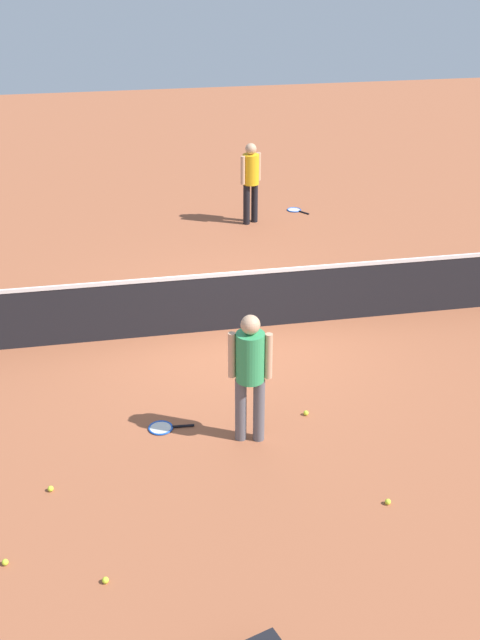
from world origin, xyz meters
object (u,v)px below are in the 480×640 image
Objects in this scene: tennis_ball_near_player at (105,580)px; tennis_ball_stray_left at (306,413)px; player_near_side at (250,368)px; tennis_ball_midcourt at (388,502)px; tennis_ball_baseline at (5,562)px; tennis_racket_far_player at (295,210)px; player_far_side at (251,176)px; tennis_racket_near_player at (163,428)px; tennis_ball_by_net at (51,489)px.

tennis_ball_near_player is 1.00× the size of tennis_ball_stray_left.
tennis_ball_near_player is at bearing -131.90° from player_near_side.
tennis_ball_midcourt and tennis_ball_baseline have the same top height.
player_near_side is 2.96× the size of tennis_racket_far_player.
player_near_side is 25.76× the size of tennis_ball_near_player.
tennis_ball_midcourt is at bearing -50.00° from player_near_side.
player_far_side reaches higher than tennis_racket_far_player.
tennis_racket_near_player is 8.97× the size of tennis_ball_near_player.
tennis_ball_baseline is 1.00× the size of tennis_ball_stray_left.
tennis_ball_near_player and tennis_ball_midcourt have the same top height.
tennis_ball_near_player reaches higher than tennis_racket_near_player.
player_far_side is 1.61m from tennis_racket_far_player.
player_far_side is 7.35m from tennis_ball_stray_left.
tennis_ball_by_net is at bearing 68.69° from tennis_ball_baseline.
tennis_ball_near_player is 1.00× the size of tennis_ball_midcourt.
player_far_side is at bearing 78.35° from player_near_side.
tennis_ball_by_net is (-0.55, 1.49, 0.00)m from tennis_ball_near_player.
tennis_racket_near_player is at bearing -115.64° from tennis_racket_far_player.
player_near_side and player_far_side have the same top height.
tennis_ball_near_player is 1.00× the size of tennis_ball_by_net.
tennis_racket_far_player is at bearing 27.08° from player_far_side.
player_far_side reaches higher than tennis_ball_baseline.
tennis_ball_near_player is at bearing -23.83° from tennis_ball_baseline.
tennis_ball_baseline is at bearing -119.30° from tennis_racket_far_player.
tennis_racket_far_player is at bearing 81.44° from tennis_ball_midcourt.
tennis_racket_far_player is 9.78m from tennis_ball_midcourt.
tennis_racket_near_player is at bearing -109.88° from player_far_side.
tennis_racket_far_player is 8.05m from tennis_ball_stray_left.
tennis_ball_by_net and tennis_ball_baseline have the same top height.
tennis_ball_near_player is at bearing -109.43° from player_far_side.
player_far_side is at bearing -152.92° from tennis_racket_far_player.
player_far_side is 10.26m from tennis_ball_baseline.
tennis_racket_near_player is at bearing 140.19° from tennis_ball_midcourt.
player_near_side is at bearing -101.65° from player_far_side.
player_far_side reaches higher than tennis_racket_near_player.
tennis_ball_baseline is (-4.05, -0.14, 0.00)m from tennis_ball_midcourt.
player_far_side is at bearing 64.64° from tennis_ball_baseline.
player_far_side is 9.15m from tennis_ball_midcourt.
tennis_ball_by_net is (-1.36, -0.97, 0.02)m from tennis_racket_near_player.
tennis_ball_midcourt is at bearing -77.01° from tennis_ball_stray_left.
tennis_ball_near_player is at bearing -137.76° from tennis_ball_stray_left.
tennis_ball_midcourt is at bearing -39.81° from tennis_racket_near_player.
tennis_racket_near_player is 1.85m from tennis_ball_stray_left.
tennis_racket_near_player is 8.62m from tennis_racket_far_player.
tennis_ball_near_player is 1.06m from tennis_ball_baseline.
tennis_ball_stray_left is (-1.88, -7.82, 0.02)m from tennis_racket_far_player.
tennis_ball_baseline reaches higher than tennis_racket_near_player.
tennis_ball_by_net is at bearing 110.33° from tennis_ball_near_player.
tennis_ball_near_player is (-4.53, -10.23, 0.02)m from tennis_racket_far_player.
player_near_side is at bearing 48.10° from tennis_ball_near_player.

